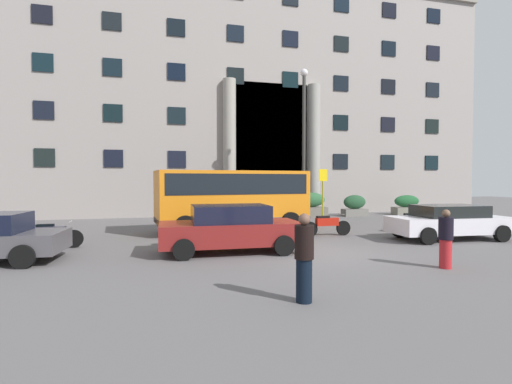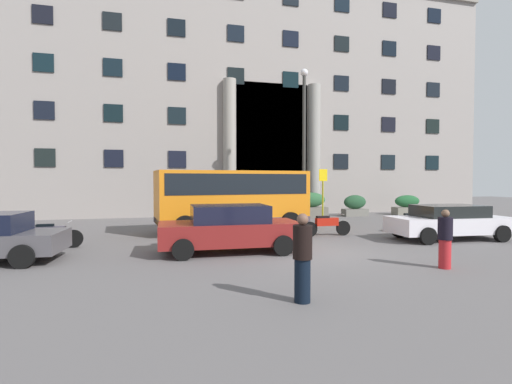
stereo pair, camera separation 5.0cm
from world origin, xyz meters
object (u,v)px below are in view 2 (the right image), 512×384
(motorcycle_near_kerb, at_px, (50,235))
(pedestrian_child_trailing, at_px, (445,239))
(bus_stop_sign, at_px, (323,191))
(hedge_planter_entrance_left, at_px, (260,207))
(hedge_planter_entrance_right, at_px, (355,206))
(orange_minibus, at_px, (232,195))
(hedge_planter_far_east, at_px, (310,206))
(hedge_planter_east, at_px, (407,205))
(pedestrian_woman_dark_dress, at_px, (302,258))
(white_taxi_kerbside, at_px, (229,228))
(lamppost_plaza_centre, at_px, (304,134))
(scooter_by_planter, at_px, (326,225))
(motorcycle_far_end, at_px, (413,222))
(parked_compact_extra, at_px, (449,222))

(motorcycle_near_kerb, height_order, pedestrian_child_trailing, pedestrian_child_trailing)
(bus_stop_sign, bearing_deg, hedge_planter_entrance_left, 122.16)
(bus_stop_sign, bearing_deg, hedge_planter_entrance_right, 43.75)
(orange_minibus, xyz_separation_m, pedestrian_child_trailing, (4.00, -8.17, -0.84))
(hedge_planter_far_east, distance_m, pedestrian_child_trailing, 13.20)
(hedge_planter_east, xyz_separation_m, pedestrian_woman_dark_dress, (-13.16, -14.98, 0.21))
(motorcycle_near_kerb, bearing_deg, white_taxi_kerbside, -20.66)
(pedestrian_child_trailing, height_order, lamppost_plaza_centre, lamppost_plaza_centre)
(orange_minibus, relative_size, scooter_by_planter, 3.22)
(hedge_planter_entrance_left, bearing_deg, motorcycle_far_end, -55.51)
(pedestrian_woman_dark_dress, bearing_deg, motorcycle_far_end, 172.68)
(motorcycle_far_end, bearing_deg, hedge_planter_east, 68.26)
(bus_stop_sign, relative_size, parked_compact_extra, 0.62)
(hedge_planter_entrance_right, xyz_separation_m, hedge_planter_east, (3.75, -0.04, -0.02))
(hedge_planter_entrance_left, bearing_deg, pedestrian_woman_dark_dress, -102.00)
(hedge_planter_far_east, height_order, motorcycle_near_kerb, hedge_planter_far_east)
(motorcycle_far_end, relative_size, pedestrian_woman_dark_dress, 1.17)
(bus_stop_sign, xyz_separation_m, hedge_planter_far_east, (0.73, 3.40, -1.00))
(motorcycle_far_end, bearing_deg, hedge_planter_entrance_right, 93.30)
(hedge_planter_entrance_left, bearing_deg, pedestrian_child_trailing, -84.24)
(parked_compact_extra, distance_m, motorcycle_near_kerb, 14.32)
(hedge_planter_entrance_left, distance_m, pedestrian_child_trailing, 13.48)
(hedge_planter_entrance_right, bearing_deg, parked_compact_extra, -97.68)
(hedge_planter_entrance_right, xyz_separation_m, white_taxi_kerbside, (-9.83, -9.84, 0.12))
(white_taxi_kerbside, height_order, pedestrian_child_trailing, pedestrian_child_trailing)
(parked_compact_extra, distance_m, pedestrian_woman_dark_dress, 9.87)
(bus_stop_sign, xyz_separation_m, lamppost_plaza_centre, (-0.51, 1.33, 3.01))
(hedge_planter_entrance_left, distance_m, motorcycle_near_kerb, 12.10)
(orange_minibus, height_order, pedestrian_child_trailing, orange_minibus)
(white_taxi_kerbside, distance_m, motorcycle_near_kerb, 6.05)
(scooter_by_planter, relative_size, lamppost_plaza_centre, 0.25)
(bus_stop_sign, bearing_deg, pedestrian_child_trailing, -95.84)
(hedge_planter_entrance_right, bearing_deg, hedge_planter_entrance_left, 179.78)
(hedge_planter_east, height_order, white_taxi_kerbside, white_taxi_kerbside)
(motorcycle_near_kerb, bearing_deg, parked_compact_extra, -7.14)
(hedge_planter_entrance_left, xyz_separation_m, parked_compact_extra, (4.94, -9.46, -0.02))
(orange_minibus, xyz_separation_m, hedge_planter_east, (12.62, 5.18, -0.98))
(white_taxi_kerbside, bearing_deg, parked_compact_extra, 4.01)
(lamppost_plaza_centre, bearing_deg, white_taxi_kerbside, -126.13)
(hedge_planter_far_east, bearing_deg, lamppost_plaza_centre, -120.90)
(hedge_planter_far_east, relative_size, parked_compact_extra, 0.43)
(parked_compact_extra, bearing_deg, bus_stop_sign, 117.70)
(lamppost_plaza_centre, bearing_deg, parked_compact_extra, -66.24)
(parked_compact_extra, bearing_deg, lamppost_plaza_centre, 117.12)
(hedge_planter_entrance_left, xyz_separation_m, motorcycle_near_kerb, (-9.28, -7.76, -0.26))
(orange_minibus, relative_size, hedge_planter_east, 3.57)
(parked_compact_extra, height_order, pedestrian_woman_dark_dress, pedestrian_woman_dark_dress)
(white_taxi_kerbside, height_order, scooter_by_planter, white_taxi_kerbside)
(scooter_by_planter, xyz_separation_m, lamppost_plaza_centre, (1.03, 5.04, 4.28))
(hedge_planter_entrance_right, relative_size, lamppost_plaza_centre, 0.19)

